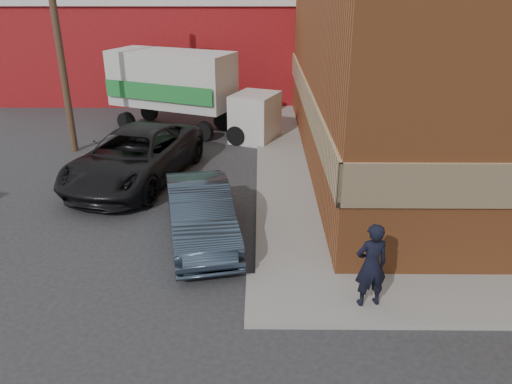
% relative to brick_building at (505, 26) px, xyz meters
% --- Properties ---
extents(ground, '(90.00, 90.00, 0.00)m').
position_rel_brick_building_xyz_m(ground, '(-8.50, -9.00, -4.68)').
color(ground, '#28282B').
rests_on(ground, ground).
extents(brick_building, '(14.25, 18.25, 9.36)m').
position_rel_brick_building_xyz_m(brick_building, '(0.00, 0.00, 0.00)').
color(brick_building, '#964F26').
rests_on(brick_building, ground).
extents(sidewalk_west, '(1.80, 18.00, 0.12)m').
position_rel_brick_building_xyz_m(sidewalk_west, '(-7.90, 0.00, -4.62)').
color(sidewalk_west, gray).
rests_on(sidewalk_west, ground).
extents(warehouse, '(16.30, 8.30, 5.60)m').
position_rel_brick_building_xyz_m(warehouse, '(-14.50, 11.00, -1.87)').
color(warehouse, maroon).
rests_on(warehouse, ground).
extents(utility_pole, '(2.00, 0.26, 9.00)m').
position_rel_brick_building_xyz_m(utility_pole, '(-16.00, 0.00, 0.06)').
color(utility_pole, brown).
rests_on(utility_pole, ground).
extents(man, '(0.74, 0.56, 1.83)m').
position_rel_brick_building_xyz_m(man, '(-6.48, -10.10, -3.65)').
color(man, black).
rests_on(man, sidewalk_south).
extents(sedan, '(2.47, 4.72, 1.48)m').
position_rel_brick_building_xyz_m(sedan, '(-10.21, -7.16, -3.94)').
color(sedan, '#293645').
rests_on(sedan, ground).
extents(suv_a, '(4.26, 6.70, 1.72)m').
position_rel_brick_building_xyz_m(suv_a, '(-12.82, -3.12, -3.82)').
color(suv_a, black).
rests_on(suv_a, ground).
extents(box_truck, '(7.18, 4.58, 3.42)m').
position_rel_brick_building_xyz_m(box_truck, '(-11.88, 2.70, -2.71)').
color(box_truck, silver).
rests_on(box_truck, ground).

